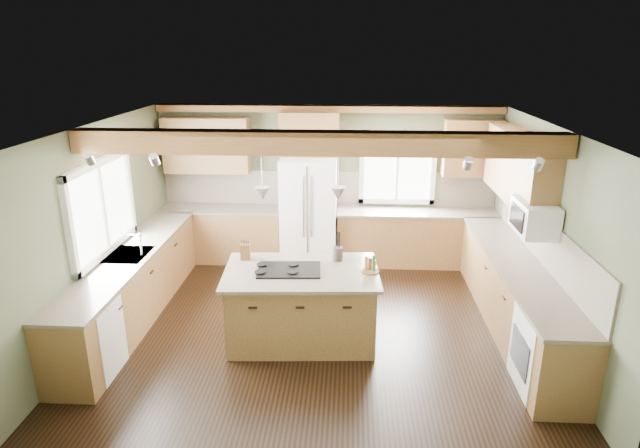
{
  "coord_description": "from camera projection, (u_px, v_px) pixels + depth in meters",
  "views": [
    {
      "loc": [
        0.37,
        -6.26,
        3.5
      ],
      "look_at": [
        -0.01,
        0.3,
        1.3
      ],
      "focal_mm": 30.0,
      "sensor_mm": 36.0,
      "label": 1
    }
  ],
  "objects": [
    {
      "name": "island",
      "position": [
        302.0,
        306.0,
        6.6
      ],
      "size": [
        1.8,
        1.17,
        0.88
      ],
      "primitive_type": "cube",
      "rotation": [
        0.0,
        0.0,
        0.06
      ],
      "color": "olive",
      "rests_on": "floor"
    },
    {
      "name": "refrigerator",
      "position": [
        309.0,
        212.0,
        8.8
      ],
      "size": [
        0.9,
        0.74,
        1.8
      ],
      "primitive_type": "cube",
      "color": "white",
      "rests_on": "floor"
    },
    {
      "name": "upper_cab_back_left",
      "position": [
        207.0,
        145.0,
        8.75
      ],
      "size": [
        1.4,
        0.35,
        0.9
      ],
      "primitive_type": "cube",
      "color": "brown",
      "rests_on": "wall_back"
    },
    {
      "name": "backsplash_right",
      "position": [
        545.0,
        242.0,
        6.57
      ],
      "size": [
        0.03,
        3.7,
        0.58
      ],
      "primitive_type": "cube",
      "color": "brown",
      "rests_on": "wall_right"
    },
    {
      "name": "sink",
      "position": [
        128.0,
        255.0,
        6.96
      ],
      "size": [
        0.5,
        0.65,
        0.03
      ],
      "primitive_type": "cube",
      "color": "#262628",
      "rests_on": "counter_left"
    },
    {
      "name": "counter_right",
      "position": [
        519.0,
        264.0,
        6.69
      ],
      "size": [
        0.64,
        3.74,
        0.04
      ],
      "primitive_type": "cube",
      "color": "#443C32",
      "rests_on": "base_cab_right"
    },
    {
      "name": "window_left",
      "position": [
        101.0,
        208.0,
        6.77
      ],
      "size": [
        0.04,
        1.6,
        1.05
      ],
      "primitive_type": "cube",
      "color": "white",
      "rests_on": "wall_left"
    },
    {
      "name": "base_cab_back_right",
      "position": [
        416.0,
        238.0,
        8.92
      ],
      "size": [
        2.62,
        0.6,
        0.88
      ],
      "primitive_type": "cube",
      "color": "brown",
      "rests_on": "floor"
    },
    {
      "name": "soffit_trim",
      "position": [
        328.0,
        109.0,
        8.53
      ],
      "size": [
        5.55,
        0.2,
        0.1
      ],
      "primitive_type": "cube",
      "color": "#593619",
      "rests_on": "ceiling"
    },
    {
      "name": "ceiling_beam",
      "position": [
        318.0,
        143.0,
        5.95
      ],
      "size": [
        5.55,
        0.26,
        0.26
      ],
      "primitive_type": "cube",
      "color": "#593619",
      "rests_on": "ceiling"
    },
    {
      "name": "pendant_right",
      "position": [
        338.0,
        194.0,
        6.15
      ],
      "size": [
        0.18,
        0.18,
        0.16
      ],
      "primitive_type": "cone",
      "rotation": [
        3.14,
        0.0,
        0.0
      ],
      "color": "#B2B2B7",
      "rests_on": "ceiling"
    },
    {
      "name": "ceiling",
      "position": [
        319.0,
        127.0,
        6.24
      ],
      "size": [
        5.6,
        5.6,
        0.0
      ],
      "primitive_type": "plane",
      "rotation": [
        3.14,
        0.0,
        0.0
      ],
      "color": "silver",
      "rests_on": "wall_back"
    },
    {
      "name": "microwave",
      "position": [
        535.0,
        217.0,
        6.38
      ],
      "size": [
        0.4,
        0.7,
        0.38
      ],
      "primitive_type": "cube",
      "color": "white",
      "rests_on": "wall_right"
    },
    {
      "name": "floor",
      "position": [
        320.0,
        324.0,
        7.06
      ],
      "size": [
        5.6,
        5.6,
        0.0
      ],
      "primitive_type": "plane",
      "color": "black",
      "rests_on": "ground"
    },
    {
      "name": "base_cab_right",
      "position": [
        515.0,
        297.0,
        6.83
      ],
      "size": [
        0.6,
        3.7,
        0.88
      ],
      "primitive_type": "cube",
      "color": "brown",
      "rests_on": "floor"
    },
    {
      "name": "upper_cab_right",
      "position": [
        519.0,
        167.0,
        7.15
      ],
      "size": [
        0.35,
        2.2,
        0.9
      ],
      "primitive_type": "cube",
      "color": "brown",
      "rests_on": "wall_right"
    },
    {
      "name": "counter_back_right",
      "position": [
        418.0,
        212.0,
        8.78
      ],
      "size": [
        2.66,
        0.64,
        0.04
      ],
      "primitive_type": "cube",
      "color": "#443C32",
      "rests_on": "base_cab_back_right"
    },
    {
      "name": "wall_left",
      "position": [
        100.0,
        227.0,
        6.8
      ],
      "size": [
        0.0,
        5.0,
        5.0
      ],
      "primitive_type": "plane",
      "rotation": [
        1.57,
        0.0,
        1.57
      ],
      "color": "#4B543C",
      "rests_on": "ground"
    },
    {
      "name": "island_top",
      "position": [
        301.0,
        272.0,
        6.46
      ],
      "size": [
        1.93,
        1.29,
        0.04
      ],
      "primitive_type": "cube",
      "rotation": [
        0.0,
        0.0,
        0.06
      ],
      "color": "#443C32",
      "rests_on": "island"
    },
    {
      "name": "wall_right",
      "position": [
        549.0,
        236.0,
        6.5
      ],
      "size": [
        0.0,
        5.0,
        5.0
      ],
      "primitive_type": "plane",
      "rotation": [
        1.57,
        0.0,
        -1.57
      ],
      "color": "#4B543C",
      "rests_on": "ground"
    },
    {
      "name": "bottle_tray",
      "position": [
        370.0,
        264.0,
        6.39
      ],
      "size": [
        0.24,
        0.24,
        0.21
      ],
      "primitive_type": null,
      "rotation": [
        0.0,
        0.0,
        -0.05
      ],
      "color": "#5C2F1B",
      "rests_on": "island_top"
    },
    {
      "name": "utensil_crock",
      "position": [
        338.0,
        254.0,
        6.74
      ],
      "size": [
        0.16,
        0.16,
        0.17
      ],
      "primitive_type": "cylinder",
      "rotation": [
        0.0,
        0.0,
        0.32
      ],
      "color": "#443B37",
      "rests_on": "island_top"
    },
    {
      "name": "knife_block",
      "position": [
        246.0,
        252.0,
        6.76
      ],
      "size": [
        0.13,
        0.1,
        0.21
      ],
      "primitive_type": "cube",
      "rotation": [
        0.0,
        0.0,
        0.05
      ],
      "color": "brown",
      "rests_on": "island_top"
    },
    {
      "name": "counter_left",
      "position": [
        128.0,
        256.0,
        6.96
      ],
      "size": [
        0.64,
        3.74,
        0.04
      ],
      "primitive_type": "cube",
      "color": "#443C32",
      "rests_on": "base_cab_left"
    },
    {
      "name": "dishwasher",
      "position": [
        87.0,
        339.0,
        5.88
      ],
      "size": [
        0.6,
        0.6,
        0.84
      ],
      "primitive_type": "cube",
      "color": "white",
      "rests_on": "floor"
    },
    {
      "name": "base_cab_back_left",
      "position": [
        222.0,
        235.0,
        9.1
      ],
      "size": [
        2.02,
        0.6,
        0.88
      ],
      "primitive_type": "cube",
      "color": "brown",
      "rests_on": "floor"
    },
    {
      "name": "pendant_left",
      "position": [
        262.0,
        194.0,
        6.14
      ],
      "size": [
        0.18,
        0.18,
        0.16
      ],
      "primitive_type": "cone",
      "rotation": [
        3.14,
        0.0,
        0.0
      ],
      "color": "#B2B2B7",
      "rests_on": "ceiling"
    },
    {
      "name": "faucet",
      "position": [
        141.0,
        245.0,
        6.9
      ],
      "size": [
        0.02,
        0.02,
        0.28
      ],
      "primitive_type": "cylinder",
      "color": "#B2B2B7",
      "rests_on": "sink"
    },
    {
      "name": "backsplash_back",
      "position": [
        328.0,
        188.0,
        9.03
      ],
      "size": [
        5.58,
        0.03,
        0.58
      ],
      "primitive_type": "cube",
      "color": "brown",
      "rests_on": "wall_back"
    },
    {
      "name": "upper_cab_back_corner",
      "position": [
        472.0,
        148.0,
        8.52
      ],
      "size": [
        0.9,
        0.35,
        0.9
      ],
      "primitive_type": "cube",
      "color": "brown",
      "rests_on": "wall_back"
    },
    {
      "name": "wall_back",
      "position": [
        328.0,
        183.0,
        9.01
      ],
      "size": [
        5.6,
        0.0,
        5.6
      ],
      "primitive_type": "plane",
      "rotation": [
        1.57,
        0.0,
        0.0
      ],
      "color": "#4B543C",
      "rests_on": "ground"
    },
    {
      "name": "window_back",
      "position": [
        397.0,
        169.0,
        8.85
      ],
      "size": [
        1.1,
        0.04,
        1.0
      ],
      "primitive_type": "cube",
      "color": "white",
      "rests_on": "wall_back"
    },
    {
      "name": "base_cab_left",
      "position": [
        132.0,
        288.0,
        7.1
      ],
      "size": [
        0.6,
        3.7,
        0.88
      ],
      "primitive_type": "cube",
      "color": "brown",
      "rests_on": "floor"
    },
    {
      "name": "counter_back_left",
      "position": [
        221.0,
        209.0,
        8.96
      ],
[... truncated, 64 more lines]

